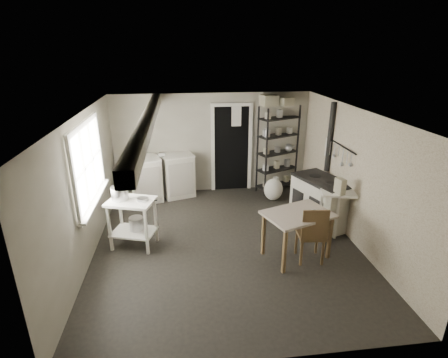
{
  "coord_description": "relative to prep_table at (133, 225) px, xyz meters",
  "views": [
    {
      "loc": [
        -0.71,
        -5.33,
        3.26
      ],
      "look_at": [
        0.0,
        0.3,
        1.1
      ],
      "focal_mm": 28.0,
      "sensor_mm": 36.0,
      "label": 1
    }
  ],
  "objects": [
    {
      "name": "floor",
      "position": [
        1.59,
        -0.12,
        -0.4
      ],
      "size": [
        5.0,
        5.0,
        0.0
      ],
      "primitive_type": "plane",
      "color": "black",
      "rests_on": "ground"
    },
    {
      "name": "ceiling",
      "position": [
        1.59,
        -0.12,
        1.9
      ],
      "size": [
        5.0,
        5.0,
        0.0
      ],
      "primitive_type": "plane",
      "rotation": [
        3.14,
        0.0,
        0.0
      ],
      "color": "silver",
      "rests_on": "wall_back"
    },
    {
      "name": "wall_back",
      "position": [
        1.59,
        2.38,
        0.75
      ],
      "size": [
        4.5,
        0.02,
        2.3
      ],
      "primitive_type": "cube",
      "color": "#A9A490",
      "rests_on": "ground"
    },
    {
      "name": "wall_front",
      "position": [
        1.59,
        -2.62,
        0.75
      ],
      "size": [
        4.5,
        0.02,
        2.3
      ],
      "primitive_type": "cube",
      "color": "#A9A490",
      "rests_on": "ground"
    },
    {
      "name": "wall_left",
      "position": [
        -0.66,
        -0.12,
        0.75
      ],
      "size": [
        0.02,
        5.0,
        2.3
      ],
      "primitive_type": "cube",
      "color": "#A9A490",
      "rests_on": "ground"
    },
    {
      "name": "wall_right",
      "position": [
        3.84,
        -0.12,
        0.75
      ],
      "size": [
        0.02,
        5.0,
        2.3
      ],
      "primitive_type": "cube",
      "color": "#A9A490",
      "rests_on": "ground"
    },
    {
      "name": "window",
      "position": [
        -0.63,
        0.08,
        1.1
      ],
      "size": [
        0.12,
        1.76,
        1.28
      ],
      "primitive_type": null,
      "color": "white",
      "rests_on": "wall_left"
    },
    {
      "name": "doorway",
      "position": [
        2.04,
        2.35,
        0.6
      ],
      "size": [
        0.96,
        0.1,
        2.08
      ],
      "primitive_type": null,
      "color": "white",
      "rests_on": "ground"
    },
    {
      "name": "ceiling_beam",
      "position": [
        0.39,
        -0.12,
        1.8
      ],
      "size": [
        0.18,
        5.0,
        0.18
      ],
      "primitive_type": null,
      "color": "white",
      "rests_on": "ceiling"
    },
    {
      "name": "wallpaper_panel",
      "position": [
        3.83,
        -0.12,
        0.75
      ],
      "size": [
        0.01,
        5.0,
        2.3
      ],
      "primitive_type": null,
      "color": "beige",
      "rests_on": "wall_right"
    },
    {
      "name": "utensil_rail",
      "position": [
        3.78,
        0.48,
        1.15
      ],
      "size": [
        0.06,
        1.2,
        0.44
      ],
      "primitive_type": null,
      "color": "#B4B4B7",
      "rests_on": "wall_right"
    },
    {
      "name": "prep_table",
      "position": [
        0.0,
        0.0,
        0.0
      ],
      "size": [
        0.88,
        0.74,
        0.86
      ],
      "primitive_type": null,
      "rotation": [
        0.0,
        0.0,
        -0.3
      ],
      "color": "white",
      "rests_on": "ground"
    },
    {
      "name": "stockpot",
      "position": [
        -0.18,
        0.06,
        0.54
      ],
      "size": [
        0.37,
        0.37,
        0.3
      ],
      "primitive_type": "cylinder",
      "rotation": [
        0.0,
        0.0,
        0.41
      ],
      "color": "#B4B4B7",
      "rests_on": "prep_table"
    },
    {
      "name": "saucepan",
      "position": [
        0.2,
        -0.02,
        0.45
      ],
      "size": [
        0.2,
        0.2,
        0.11
      ],
      "primitive_type": "cylinder",
      "rotation": [
        0.0,
        0.0,
        -0.07
      ],
      "color": "#B4B4B7",
      "rests_on": "prep_table"
    },
    {
      "name": "bucket",
      "position": [
        0.05,
        0.05,
        -0.02
      ],
      "size": [
        0.28,
        0.28,
        0.26
      ],
      "primitive_type": "cylinder",
      "rotation": [
        0.0,
        0.0,
        0.2
      ],
      "color": "#B4B4B7",
      "rests_on": "prep_table"
    },
    {
      "name": "base_cabinets",
      "position": [
        0.39,
        2.06,
        0.06
      ],
      "size": [
        1.63,
        1.05,
        0.99
      ],
      "primitive_type": null,
      "rotation": [
        0.0,
        0.0,
        0.29
      ],
      "color": "beige",
      "rests_on": "ground"
    },
    {
      "name": "mixing_bowl",
      "position": [
        0.44,
        2.01,
        0.55
      ],
      "size": [
        0.28,
        0.28,
        0.06
      ],
      "primitive_type": "imported",
      "rotation": [
        0.0,
        0.0,
        0.11
      ],
      "color": "silver",
      "rests_on": "base_cabinets"
    },
    {
      "name": "counter_cup",
      "position": [
        0.04,
        1.99,
        0.57
      ],
      "size": [
        0.14,
        0.14,
        0.1
      ],
      "primitive_type": "imported",
      "rotation": [
        0.0,
        0.0,
        -0.14
      ],
      "color": "silver",
      "rests_on": "base_cabinets"
    },
    {
      "name": "shelf_rack",
      "position": [
        3.1,
        2.18,
        0.55
      ],
      "size": [
        1.03,
        0.73,
        2.02
      ],
      "primitive_type": null,
      "rotation": [
        0.0,
        0.0,
        0.43
      ],
      "color": "black",
      "rests_on": "ground"
    },
    {
      "name": "shelf_jar",
      "position": [
        2.77,
        2.13,
        0.98
      ],
      "size": [
        0.12,
        0.12,
        0.21
      ],
      "primitive_type": "imported",
      "rotation": [
        0.0,
        0.0,
        -0.37
      ],
      "color": "silver",
      "rests_on": "shelf_rack"
    },
    {
      "name": "storage_box_a",
      "position": [
        2.85,
        2.2,
        1.61
      ],
      "size": [
        0.4,
        0.37,
        0.24
      ],
      "primitive_type": "cube",
      "rotation": [
        0.0,
        0.0,
        0.22
      ],
      "color": "beige",
      "rests_on": "shelf_rack"
    },
    {
      "name": "storage_box_b",
      "position": [
        3.23,
        2.19,
        1.59
      ],
      "size": [
        0.35,
        0.34,
        0.18
      ],
      "primitive_type": "cube",
      "rotation": [
        0.0,
        0.0,
        0.35
      ],
      "color": "beige",
      "rests_on": "shelf_rack"
    },
    {
      "name": "stove",
      "position": [
        3.51,
        0.41,
        0.04
      ],
      "size": [
        0.99,
        1.31,
        0.91
      ],
      "primitive_type": null,
      "rotation": [
        0.0,
        0.0,
        0.34
      ],
      "color": "beige",
      "rests_on": "ground"
    },
    {
      "name": "stovepipe",
      "position": [
        3.78,
        0.91,
        1.19
      ],
      "size": [
        0.11,
        0.11,
        1.41
      ],
      "primitive_type": null,
      "rotation": [
        0.0,
        0.0,
        0.02
      ],
      "color": "black",
      "rests_on": "stove"
    },
    {
      "name": "side_ledge",
      "position": [
        3.54,
        -0.2,
        0.03
      ],
      "size": [
        0.64,
        0.44,
        0.9
      ],
      "primitive_type": null,
      "rotation": [
        0.0,
        0.0,
        -0.22
      ],
      "color": "white",
      "rests_on": "ground"
    },
    {
      "name": "oats_box",
      "position": [
        3.52,
        -0.26,
        0.61
      ],
      "size": [
        0.15,
        0.2,
        0.27
      ],
      "primitive_type": "cube",
      "rotation": [
        0.0,
        0.0,
        0.25
      ],
      "color": "beige",
      "rests_on": "side_ledge"
    },
    {
      "name": "work_table",
      "position": [
        2.67,
        -0.66,
        -0.02
      ],
      "size": [
        1.22,
        1.03,
        0.79
      ],
      "primitive_type": null,
      "rotation": [
        0.0,
        0.0,
        0.34
      ],
      "color": "#BEB3A2",
      "rests_on": "ground"
    },
    {
      "name": "table_cup",
      "position": [
        2.89,
        -0.76,
        0.4
      ],
      "size": [
        0.1,
        0.1,
        0.09
      ],
      "primitive_type": "imported",
      "rotation": [
        0.0,
        0.0,
        -0.1
      ],
      "color": "silver",
      "rests_on": "work_table"
    },
    {
      "name": "chair",
      "position": [
        2.86,
        -0.78,
        0.08
      ],
      "size": [
        0.44,
        0.46,
        0.97
      ],
      "primitive_type": null,
      "rotation": [
        0.0,
        0.0,
        -0.09
      ],
      "color": "brown",
      "rests_on": "ground"
    },
    {
      "name": "flour_sack",
      "position": [
        2.88,
        1.59,
        -0.16
      ],
      "size": [
        0.52,
        0.48,
        0.51
      ],
      "primitive_type": "ellipsoid",
      "rotation": [
        0.0,
        0.0,
        -0.35
      ],
      "color": "white",
      "rests_on": "ground"
    },
    {
      "name": "floor_crock",
      "position": [
        3.04,
        -0.11,
        -0.33
      ],
      "size": [
        0.15,
        0.15,
        0.15
      ],
      "primitive_type": "cylinder",
      "rotation": [
        0.0,
        0.0,
        -0.27
      ],
      "color": "silver",
      "rests_on": "ground"
    }
  ]
}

